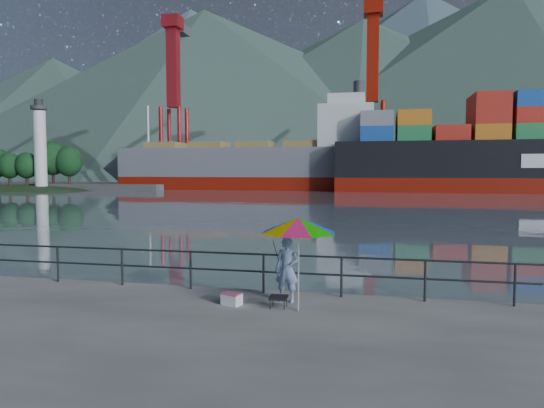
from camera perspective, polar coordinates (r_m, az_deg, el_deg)
The scene contains 14 objects.
ground at distance 9.58m, azimuth -27.62°, elevation -17.37°, with size 24.00×11.00×0.50m, color #605F5C.
harbor_water at distance 140.48m, azimuth 9.68°, elevation 2.65°, with size 500.00×280.00×0.00m, color slate.
far_dock at distance 103.46m, azimuth 14.37°, elevation 2.12°, with size 200.00×40.00×0.40m, color #514F4C.
guardrail at distance 13.60m, azimuth -13.52°, elevation -7.33°, with size 22.00×0.06×1.03m.
mountains at distance 222.92m, azimuth 20.91°, elevation 12.09°, with size 600.00×332.80×80.00m.
lighthouse_islet at distance 94.50m, azimuth -28.00°, elevation 1.77°, with size 48.00×26.40×19.20m.
port_cranes at distance 98.48m, azimuth 27.30°, elevation 11.05°, with size 116.00×28.00×38.40m.
container_stacks at distance 108.83m, azimuth 29.10°, elevation 3.43°, with size 58.00×5.40×7.80m.
fisherman at distance 11.74m, azimuth 1.78°, elevation -7.70°, with size 0.57×0.38×1.57m, color navy.
beach_umbrella at distance 10.81m, azimuth 3.15°, elevation -2.50°, with size 2.18×2.18×2.12m.
folding_stool at distance 11.37m, azimuth 0.77°, elevation -11.42°, with size 0.42×0.42×0.27m.
cooler_bag at distance 11.66m, azimuth -4.77°, elevation -11.13°, with size 0.44×0.29×0.25m, color white.
fishing_rod at distance 12.79m, azimuth 0.67°, elevation -10.34°, with size 0.02×0.02×1.98m, color black.
bulk_carrier at distance 85.27m, azimuth -0.55°, elevation 4.67°, with size 48.95×8.47×14.50m.
Camera 1 is at (5.79, -10.32, 3.17)m, focal length 32.00 mm.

